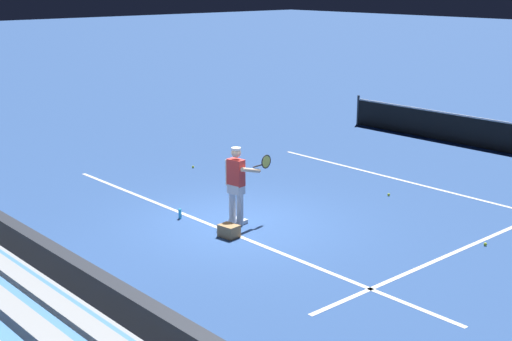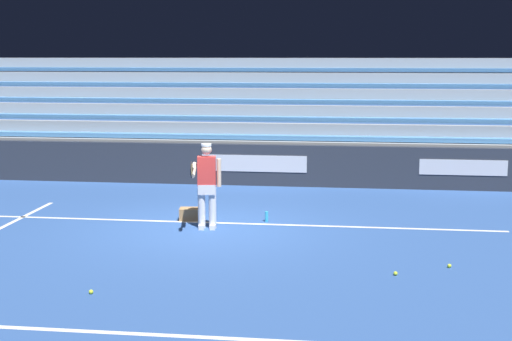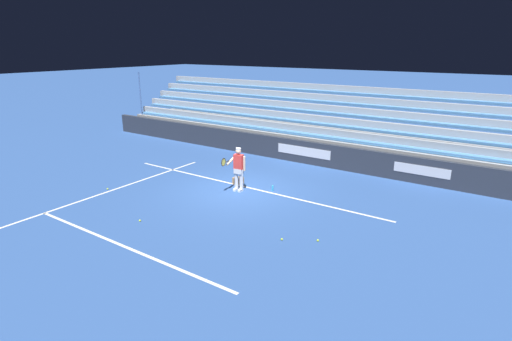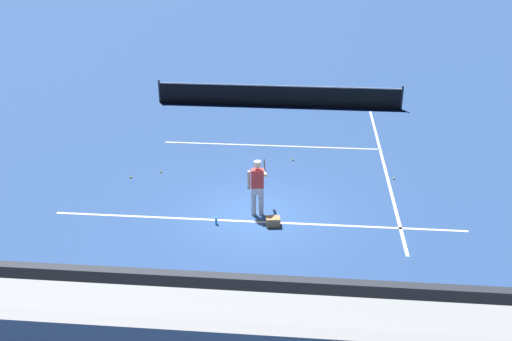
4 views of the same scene
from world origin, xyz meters
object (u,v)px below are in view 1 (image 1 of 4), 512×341
object	(u,v)px
tennis_ball_by_box	(389,195)
water_bottle	(180,214)
tennis_ball_midcourt	(228,170)
ball_box_cardboard	(229,231)
tennis_ball_near_player	(193,167)
tennis_net	(494,135)
tennis_ball_far_right	(485,244)
tennis_player	(237,185)

from	to	relation	value
tennis_ball_by_box	water_bottle	size ratio (longest dim) A/B	0.30
water_bottle	tennis_ball_by_box	bearing A→B (deg)	67.29
tennis_ball_by_box	tennis_ball_midcourt	bearing A→B (deg)	-161.86
ball_box_cardboard	water_bottle	size ratio (longest dim) A/B	1.82
tennis_ball_near_player	tennis_net	distance (m)	9.46
ball_box_cardboard	tennis_ball_far_right	size ratio (longest dim) A/B	6.06
tennis_ball_near_player	tennis_player	bearing A→B (deg)	-25.57
ball_box_cardboard	water_bottle	distance (m)	1.64
tennis_player	tennis_ball_by_box	size ratio (longest dim) A/B	25.98
ball_box_cardboard	tennis_net	size ratio (longest dim) A/B	0.04
tennis_ball_midcourt	tennis_ball_by_box	bearing A→B (deg)	18.14
tennis_net	tennis_ball_midcourt	bearing A→B (deg)	-114.74
ball_box_cardboard	tennis_ball_near_player	size ratio (longest dim) A/B	6.06
ball_box_cardboard	tennis_ball_by_box	size ratio (longest dim) A/B	6.06
tennis_player	tennis_net	size ratio (longest dim) A/B	0.15
ball_box_cardboard	tennis_ball_midcourt	distance (m)	5.26
tennis_ball_far_right	tennis_ball_midcourt	world-z (taller)	same
tennis_ball_far_right	water_bottle	bearing A→B (deg)	-146.72
tennis_ball_far_right	tennis_ball_midcourt	distance (m)	7.90
tennis_ball_near_player	ball_box_cardboard	bearing A→B (deg)	-29.33
tennis_player	tennis_ball_far_right	world-z (taller)	tennis_player
ball_box_cardboard	tennis_ball_far_right	bearing A→B (deg)	42.61
tennis_ball_near_player	tennis_ball_by_box	size ratio (longest dim) A/B	1.00
tennis_ball_by_box	tennis_net	distance (m)	6.40
tennis_player	tennis_ball_by_box	xyz separation A→B (m)	(0.91, 4.14, -0.86)
water_bottle	tennis_net	size ratio (longest dim) A/B	0.02
ball_box_cardboard	tennis_ball_near_player	world-z (taller)	ball_box_cardboard
tennis_player	tennis_net	distance (m)	10.46
tennis_ball_near_player	tennis_ball_midcourt	distance (m)	1.05
tennis_ball_midcourt	tennis_net	bearing A→B (deg)	65.26
tennis_player	ball_box_cardboard	world-z (taller)	tennis_player
tennis_ball_by_box	tennis_ball_midcourt	xyz separation A→B (m)	(-4.47, -1.47, 0.00)
tennis_ball_midcourt	water_bottle	world-z (taller)	water_bottle
tennis_player	water_bottle	world-z (taller)	tennis_player
water_bottle	tennis_player	bearing A→B (deg)	32.70
tennis_ball_midcourt	ball_box_cardboard	bearing A→B (deg)	-39.23
tennis_player	water_bottle	bearing A→B (deg)	-147.30
tennis_ball_midcourt	tennis_ball_near_player	bearing A→B (deg)	-149.66
tennis_ball_by_box	ball_box_cardboard	bearing A→B (deg)	-94.74
ball_box_cardboard	tennis_ball_far_right	world-z (taller)	ball_box_cardboard
ball_box_cardboard	tennis_ball_near_player	distance (m)	5.71
tennis_net	water_bottle	bearing A→B (deg)	-95.86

